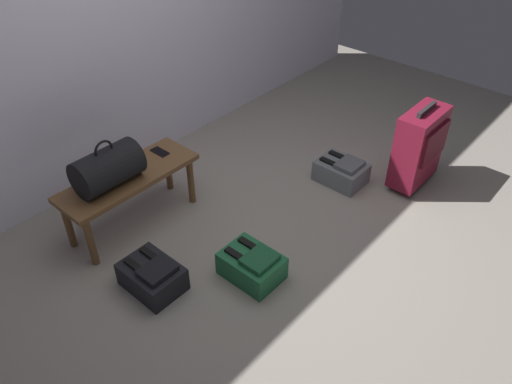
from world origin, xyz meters
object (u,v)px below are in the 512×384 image
(suitcase_upright_burgundy, at_px, (419,146))
(backpack_grey, at_px, (341,171))
(bench, at_px, (129,183))
(backpack_dark, at_px, (153,276))
(duffel_bag_black, at_px, (108,168))
(cell_phone, at_px, (160,152))
(backpack_green, at_px, (252,265))

(suitcase_upright_burgundy, distance_m, backpack_grey, 0.62)
(backpack_grey, bearing_deg, bench, 149.19)
(bench, relative_size, suitcase_upright_burgundy, 1.46)
(backpack_grey, bearing_deg, backpack_dark, 171.48)
(duffel_bag_black, distance_m, backpack_grey, 1.82)
(cell_phone, relative_size, backpack_green, 0.38)
(suitcase_upright_burgundy, relative_size, backpack_green, 1.80)
(bench, distance_m, cell_phone, 0.34)
(cell_phone, bearing_deg, suitcase_upright_burgundy, -43.17)
(backpack_green, bearing_deg, cell_phone, 80.90)
(bench, relative_size, backpack_grey, 2.63)
(duffel_bag_black, bearing_deg, backpack_green, -73.13)
(backpack_grey, height_order, backpack_green, same)
(bench, xyz_separation_m, backpack_green, (0.16, -0.99, -0.26))
(cell_phone, xyz_separation_m, backpack_green, (-0.17, -1.04, -0.33))
(duffel_bag_black, xyz_separation_m, cell_phone, (0.47, 0.06, -0.13))
(backpack_grey, relative_size, backpack_dark, 1.00)
(duffel_bag_black, relative_size, cell_phone, 3.06)
(bench, distance_m, backpack_grey, 1.66)
(backpack_grey, bearing_deg, backpack_green, -173.30)
(bench, height_order, suitcase_upright_burgundy, suitcase_upright_burgundy)
(bench, distance_m, duffel_bag_black, 0.24)
(bench, xyz_separation_m, duffel_bag_black, (-0.14, 0.00, 0.20))
(suitcase_upright_burgundy, xyz_separation_m, backpack_dark, (-2.08, 0.70, -0.26))
(duffel_bag_black, distance_m, cell_phone, 0.49)
(backpack_grey, relative_size, backpack_green, 1.00)
(cell_phone, bearing_deg, bench, -170.51)
(bench, xyz_separation_m, backpack_dark, (-0.32, -0.58, -0.26))
(suitcase_upright_burgundy, bearing_deg, backpack_grey, 128.13)
(bench, relative_size, backpack_green, 2.63)
(suitcase_upright_burgundy, bearing_deg, backpack_dark, 161.31)
(duffel_bag_black, xyz_separation_m, backpack_green, (0.30, -0.99, -0.46))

